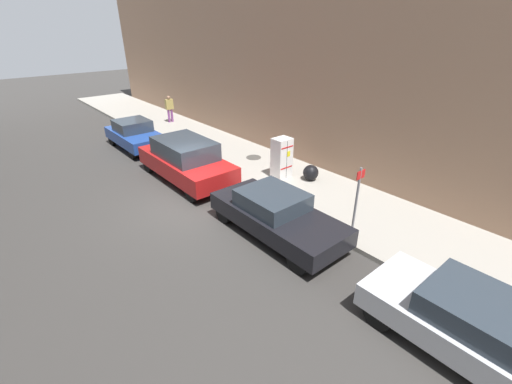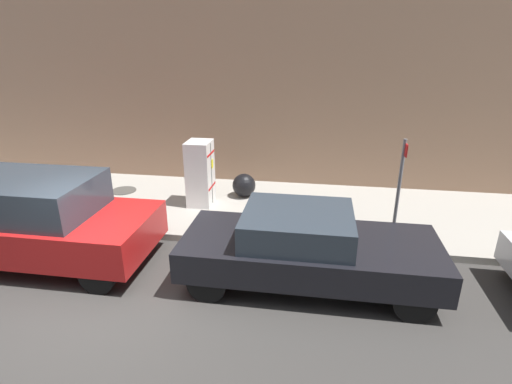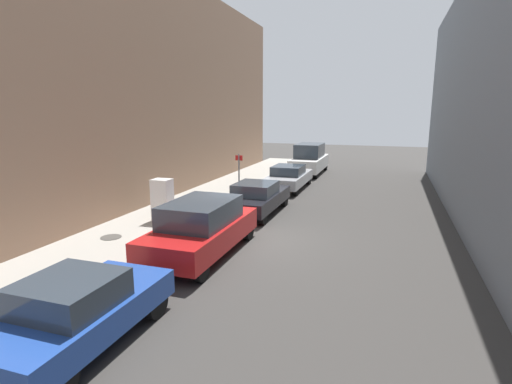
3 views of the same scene
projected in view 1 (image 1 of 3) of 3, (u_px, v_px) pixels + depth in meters
ground_plane at (190, 203)px, 12.48m from camera, size 80.00×80.00×0.00m
sidewalk_slab at (272, 173)px, 14.77m from camera, size 3.81×44.00×0.16m
building_facade_near at (328, 34)px, 14.11m from camera, size 2.24×39.60×10.94m
discarded_refrigerator at (282, 158)px, 13.86m from camera, size 0.72×0.60×1.66m
manhole_cover at (254, 157)px, 16.22m from camera, size 0.70×0.70×0.02m
street_sign_post at (357, 199)px, 9.72m from camera, size 0.36×0.07×2.23m
trash_bag at (311, 173)px, 13.82m from camera, size 0.63×0.63×0.63m
pedestrian_walking_far at (169, 107)px, 21.54m from camera, size 0.48×0.22×1.65m
parked_hatchback_blue at (135, 134)px, 17.58m from camera, size 1.79×3.89×1.45m
parked_suv_red at (186, 160)px, 13.95m from camera, size 1.99×4.80×1.72m
parked_sedan_dark at (276, 214)px, 10.36m from camera, size 1.85×4.50×1.39m
parked_sedan_silver at (485, 332)px, 6.44m from camera, size 1.83×4.62×1.37m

